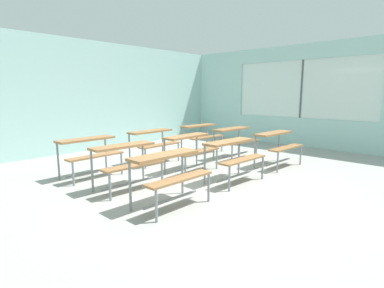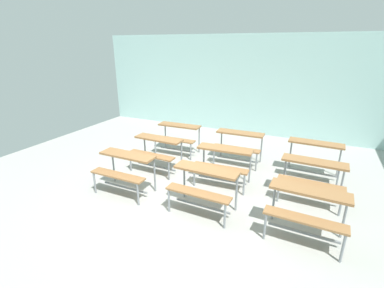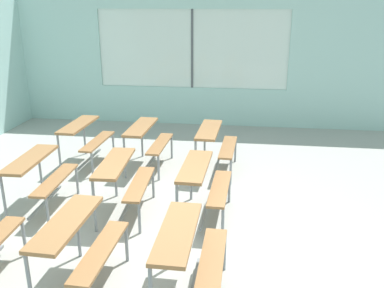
{
  "view_description": "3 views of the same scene",
  "coord_description": "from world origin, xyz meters",
  "px_view_note": "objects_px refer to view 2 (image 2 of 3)",
  "views": [
    {
      "loc": [
        -3.8,
        -3.3,
        1.6
      ],
      "look_at": [
        0.58,
        0.82,
        0.57
      ],
      "focal_mm": 28.0,
      "sensor_mm": 36.0,
      "label": 1
    },
    {
      "loc": [
        2.1,
        -3.98,
        2.69
      ],
      "look_at": [
        -0.37,
        1.33,
        0.55
      ],
      "focal_mm": 25.6,
      "sensor_mm": 36.0,
      "label": 2
    },
    {
      "loc": [
        -4.34,
        -0.73,
        2.72
      ],
      "look_at": [
        1.41,
        0.03,
        0.73
      ],
      "focal_mm": 39.25,
      "sensor_mm": 36.0,
      "label": 3
    }
  ],
  "objects_px": {
    "desk_bench_r2c1": "(239,141)",
    "desk_bench_r2c2": "(315,152)",
    "desk_bench_r0c2": "(308,204)",
    "desk_bench_r1c1": "(223,158)",
    "desk_bench_r1c2": "(313,172)",
    "desk_bench_r0c1": "(204,181)",
    "desk_bench_r1c0": "(156,147)",
    "desk_bench_r2c0": "(178,132)",
    "desk_bench_r0c0": "(124,165)"
  },
  "relations": [
    {
      "from": "desk_bench_r2c1",
      "to": "desk_bench_r1c0",
      "type": "bearing_deg",
      "value": -144.03
    },
    {
      "from": "desk_bench_r1c0",
      "to": "desk_bench_r2c0",
      "type": "distance_m",
      "value": 1.13
    },
    {
      "from": "desk_bench_r0c1",
      "to": "desk_bench_r0c2",
      "type": "xyz_separation_m",
      "value": [
        1.61,
        -0.03,
        0.0
      ]
    },
    {
      "from": "desk_bench_r2c0",
      "to": "desk_bench_r2c1",
      "type": "xyz_separation_m",
      "value": [
        1.6,
        0.04,
        0.0
      ]
    },
    {
      "from": "desk_bench_r2c0",
      "to": "desk_bench_r2c2",
      "type": "xyz_separation_m",
      "value": [
        3.25,
        0.03,
        0.0
      ]
    },
    {
      "from": "desk_bench_r0c0",
      "to": "desk_bench_r0c1",
      "type": "bearing_deg",
      "value": 1.64
    },
    {
      "from": "desk_bench_r0c0",
      "to": "desk_bench_r0c2",
      "type": "height_order",
      "value": "same"
    },
    {
      "from": "desk_bench_r2c0",
      "to": "desk_bench_r1c1",
      "type": "bearing_deg",
      "value": -36.2
    },
    {
      "from": "desk_bench_r0c0",
      "to": "desk_bench_r1c1",
      "type": "bearing_deg",
      "value": 34.95
    },
    {
      "from": "desk_bench_r2c0",
      "to": "desk_bench_r2c2",
      "type": "relative_size",
      "value": 1.0
    },
    {
      "from": "desk_bench_r1c0",
      "to": "desk_bench_r1c1",
      "type": "bearing_deg",
      "value": 2.4
    },
    {
      "from": "desk_bench_r0c1",
      "to": "desk_bench_r1c0",
      "type": "xyz_separation_m",
      "value": [
        -1.57,
        1.04,
        0.0
      ]
    },
    {
      "from": "desk_bench_r1c0",
      "to": "desk_bench_r1c2",
      "type": "distance_m",
      "value": 3.2
    },
    {
      "from": "desk_bench_r0c1",
      "to": "desk_bench_r2c2",
      "type": "xyz_separation_m",
      "value": [
        1.62,
        2.2,
        0.0
      ]
    },
    {
      "from": "desk_bench_r2c0",
      "to": "desk_bench_r0c1",
      "type": "bearing_deg",
      "value": -54.61
    },
    {
      "from": "desk_bench_r0c2",
      "to": "desk_bench_r0c1",
      "type": "bearing_deg",
      "value": -178.67
    },
    {
      "from": "desk_bench_r1c1",
      "to": "desk_bench_r2c0",
      "type": "xyz_separation_m",
      "value": [
        -1.62,
        1.12,
        0.0
      ]
    },
    {
      "from": "desk_bench_r0c0",
      "to": "desk_bench_r1c0",
      "type": "height_order",
      "value": "same"
    },
    {
      "from": "desk_bench_r1c1",
      "to": "desk_bench_r2c0",
      "type": "bearing_deg",
      "value": 142.49
    },
    {
      "from": "desk_bench_r0c2",
      "to": "desk_bench_r2c2",
      "type": "bearing_deg",
      "value": 92.05
    },
    {
      "from": "desk_bench_r2c2",
      "to": "desk_bench_r1c0",
      "type": "bearing_deg",
      "value": -157.99
    },
    {
      "from": "desk_bench_r1c0",
      "to": "desk_bench_r2c1",
      "type": "bearing_deg",
      "value": 39.06
    },
    {
      "from": "desk_bench_r0c0",
      "to": "desk_bench_r2c2",
      "type": "bearing_deg",
      "value": 35.21
    },
    {
      "from": "desk_bench_r0c0",
      "to": "desk_bench_r1c0",
      "type": "distance_m",
      "value": 1.08
    },
    {
      "from": "desk_bench_r0c2",
      "to": "desk_bench_r2c1",
      "type": "distance_m",
      "value": 2.77
    },
    {
      "from": "desk_bench_r2c1",
      "to": "desk_bench_r2c2",
      "type": "height_order",
      "value": "same"
    },
    {
      "from": "desk_bench_r2c0",
      "to": "desk_bench_r2c1",
      "type": "relative_size",
      "value": 1.0
    },
    {
      "from": "desk_bench_r1c1",
      "to": "desk_bench_r2c2",
      "type": "relative_size",
      "value": 1.01
    },
    {
      "from": "desk_bench_r0c2",
      "to": "desk_bench_r2c1",
      "type": "xyz_separation_m",
      "value": [
        -1.64,
        2.24,
        0.0
      ]
    },
    {
      "from": "desk_bench_r0c1",
      "to": "desk_bench_r1c2",
      "type": "distance_m",
      "value": 1.97
    },
    {
      "from": "desk_bench_r0c2",
      "to": "desk_bench_r2c0",
      "type": "distance_m",
      "value": 3.92
    },
    {
      "from": "desk_bench_r0c1",
      "to": "desk_bench_r2c2",
      "type": "distance_m",
      "value": 2.73
    },
    {
      "from": "desk_bench_r2c0",
      "to": "desk_bench_r2c2",
      "type": "height_order",
      "value": "same"
    },
    {
      "from": "desk_bench_r2c0",
      "to": "desk_bench_r2c2",
      "type": "distance_m",
      "value": 3.25
    },
    {
      "from": "desk_bench_r0c1",
      "to": "desk_bench_r2c0",
      "type": "relative_size",
      "value": 1.0
    },
    {
      "from": "desk_bench_r0c0",
      "to": "desk_bench_r1c1",
      "type": "distance_m",
      "value": 1.92
    },
    {
      "from": "desk_bench_r0c0",
      "to": "desk_bench_r0c1",
      "type": "xyz_separation_m",
      "value": [
        1.6,
        0.04,
        0.0
      ]
    },
    {
      "from": "desk_bench_r1c2",
      "to": "desk_bench_r2c1",
      "type": "height_order",
      "value": "same"
    },
    {
      "from": "desk_bench_r1c1",
      "to": "desk_bench_r1c2",
      "type": "height_order",
      "value": "same"
    },
    {
      "from": "desk_bench_r1c0",
      "to": "desk_bench_r2c0",
      "type": "xyz_separation_m",
      "value": [
        -0.06,
        1.13,
        0.0
      ]
    },
    {
      "from": "desk_bench_r0c1",
      "to": "desk_bench_r0c2",
      "type": "distance_m",
      "value": 1.61
    },
    {
      "from": "desk_bench_r1c0",
      "to": "desk_bench_r1c1",
      "type": "distance_m",
      "value": 1.56
    },
    {
      "from": "desk_bench_r0c2",
      "to": "desk_bench_r2c2",
      "type": "height_order",
      "value": "same"
    },
    {
      "from": "desk_bench_r0c0",
      "to": "desk_bench_r0c2",
      "type": "relative_size",
      "value": 0.98
    },
    {
      "from": "desk_bench_r0c2",
      "to": "desk_bench_r2c0",
      "type": "relative_size",
      "value": 1.01
    },
    {
      "from": "desk_bench_r1c2",
      "to": "desk_bench_r2c0",
      "type": "distance_m",
      "value": 3.42
    },
    {
      "from": "desk_bench_r1c2",
      "to": "desk_bench_r0c1",
      "type": "bearing_deg",
      "value": -143.7
    },
    {
      "from": "desk_bench_r2c2",
      "to": "desk_bench_r1c2",
      "type": "bearing_deg",
      "value": -87.56
    },
    {
      "from": "desk_bench_r1c0",
      "to": "desk_bench_r2c2",
      "type": "relative_size",
      "value": 1.0
    },
    {
      "from": "desk_bench_r0c1",
      "to": "desk_bench_r1c0",
      "type": "bearing_deg",
      "value": 148.28
    }
  ]
}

